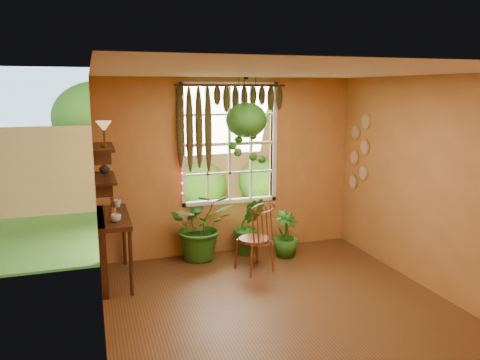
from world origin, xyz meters
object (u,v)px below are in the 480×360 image
object	(u,v)px
potted_plant_mid	(249,226)
hanging_basket	(246,127)
counter_ledge	(106,241)
windsor_chair	(256,248)
potted_plant_left	(201,225)

from	to	relation	value
potted_plant_mid	hanging_basket	world-z (taller)	hanging_basket
counter_ledge	windsor_chair	size ratio (longest dim) A/B	1.03
counter_ledge	hanging_basket	size ratio (longest dim) A/B	0.93
windsor_chair	hanging_basket	size ratio (longest dim) A/B	0.90
counter_ledge	hanging_basket	distance (m)	2.54
potted_plant_left	potted_plant_mid	size ratio (longest dim) A/B	1.16
windsor_chair	hanging_basket	xyz separation A→B (m)	(0.07, 0.63, 1.65)
counter_ledge	potted_plant_mid	size ratio (longest dim) A/B	1.33
windsor_chair	hanging_basket	bearing A→B (deg)	66.41
counter_ledge	hanging_basket	world-z (taller)	hanging_basket
potted_plant_left	hanging_basket	xyz separation A→B (m)	(0.68, -0.08, 1.46)
hanging_basket	counter_ledge	bearing A→B (deg)	-170.26
windsor_chair	hanging_basket	distance (m)	1.77
potted_plant_left	counter_ledge	bearing A→B (deg)	-162.48
potted_plant_mid	hanging_basket	bearing A→B (deg)	-143.86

